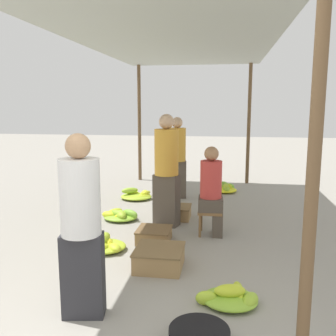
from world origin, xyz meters
TOP-DOWN VIEW (x-y plane):
  - canopy_post_front_right at (1.29, 0.30)m, footprint 0.08×0.08m
  - canopy_post_back_left at (-1.29, 6.88)m, footprint 0.08×0.08m
  - canopy_post_back_right at (1.29, 6.88)m, footprint 0.08×0.08m
  - canopy_tarp at (0.00, 3.59)m, footprint 2.98×6.98m
  - vendor_foreground at (-0.41, 0.92)m, footprint 0.39×0.39m
  - stool at (0.59, 3.17)m, footprint 0.34×0.34m
  - vendor_seated at (0.61, 3.17)m, footprint 0.36×0.36m
  - banana_pile_left_0 at (-0.72, 2.36)m, footprint 0.58×0.57m
  - banana_pile_left_1 at (-0.86, 3.63)m, footprint 0.63×0.50m
  - banana_pile_left_2 at (-0.91, 5.01)m, footprint 0.62×0.63m
  - banana_pile_right_0 at (0.86, 1.30)m, footprint 0.61×0.49m
  - banana_pile_right_1 at (0.78, 5.85)m, footprint 0.55×0.50m
  - crate_near at (0.07, 1.97)m, footprint 0.54×0.54m
  - crate_mid at (0.02, 3.86)m, footprint 0.45×0.45m
  - crate_far at (-0.14, 2.77)m, footprint 0.45×0.45m
  - shopper_walking_mid at (-0.16, 5.22)m, footprint 0.39×0.39m
  - shopper_walking_far at (-0.09, 3.49)m, footprint 0.45×0.45m

SIDE VIEW (x-z plane):
  - banana_pile_right_0 at x=0.86m, z-range -0.03..0.16m
  - banana_pile_left_2 at x=-0.91m, z-range -0.04..0.18m
  - banana_pile_left_0 at x=-0.72m, z-range -0.04..0.18m
  - banana_pile_left_1 at x=-0.86m, z-range -0.01..0.16m
  - banana_pile_right_1 at x=0.78m, z-range -0.03..0.19m
  - crate_far at x=-0.14m, z-range 0.00..0.18m
  - crate_mid at x=0.02m, z-range 0.00..0.20m
  - crate_near at x=0.07m, z-range 0.00..0.23m
  - stool at x=0.59m, z-range 0.11..0.47m
  - vendor_seated at x=0.61m, z-range 0.02..1.28m
  - shopper_walking_mid at x=-0.16m, z-range 0.03..1.62m
  - vendor_foreground at x=-0.41m, z-range 0.03..1.63m
  - shopper_walking_far at x=-0.09m, z-range 0.03..1.72m
  - canopy_post_front_right at x=1.29m, z-range 0.00..2.75m
  - canopy_post_back_left at x=-1.29m, z-range 0.00..2.75m
  - canopy_post_back_right at x=1.29m, z-range 0.00..2.75m
  - canopy_tarp at x=0.00m, z-range 2.75..2.79m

